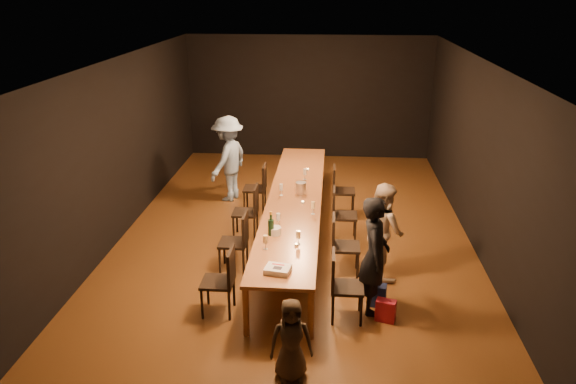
# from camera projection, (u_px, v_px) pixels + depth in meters

# --- Properties ---
(ground) EXTENTS (10.00, 10.00, 0.00)m
(ground) POSITION_uv_depth(u_px,v_px,m) (295.00, 238.00, 9.71)
(ground) COLOR #492612
(ground) RESTS_ON ground
(room_shell) EXTENTS (6.04, 10.04, 3.02)m
(room_shell) POSITION_uv_depth(u_px,v_px,m) (295.00, 120.00, 8.98)
(room_shell) COLOR black
(room_shell) RESTS_ON ground
(table) EXTENTS (0.90, 6.00, 0.75)m
(table) POSITION_uv_depth(u_px,v_px,m) (295.00, 200.00, 9.46)
(table) COLOR brown
(table) RESTS_ON ground
(chair_right_0) EXTENTS (0.42, 0.42, 0.93)m
(chair_right_0) POSITION_uv_depth(u_px,v_px,m) (347.00, 286.00, 7.24)
(chair_right_0) COLOR black
(chair_right_0) RESTS_ON ground
(chair_right_1) EXTENTS (0.42, 0.42, 0.93)m
(chair_right_1) POSITION_uv_depth(u_px,v_px,m) (346.00, 246.00, 8.36)
(chair_right_1) COLOR black
(chair_right_1) RESTS_ON ground
(chair_right_2) EXTENTS (0.42, 0.42, 0.93)m
(chair_right_2) POSITION_uv_depth(u_px,v_px,m) (345.00, 215.00, 9.48)
(chair_right_2) COLOR black
(chair_right_2) RESTS_ON ground
(chair_right_3) EXTENTS (0.42, 0.42, 0.93)m
(chair_right_3) POSITION_uv_depth(u_px,v_px,m) (344.00, 190.00, 10.60)
(chair_right_3) COLOR black
(chair_right_3) RESTS_ON ground
(chair_left_0) EXTENTS (0.42, 0.42, 0.93)m
(chair_left_0) POSITION_uv_depth(u_px,v_px,m) (217.00, 281.00, 7.37)
(chair_left_0) COLOR black
(chair_left_0) RESTS_ON ground
(chair_left_1) EXTENTS (0.42, 0.42, 0.93)m
(chair_left_1) POSITION_uv_depth(u_px,v_px,m) (233.00, 242.00, 8.49)
(chair_left_1) COLOR black
(chair_left_1) RESTS_ON ground
(chair_left_2) EXTENTS (0.42, 0.42, 0.93)m
(chair_left_2) POSITION_uv_depth(u_px,v_px,m) (245.00, 212.00, 9.61)
(chair_left_2) COLOR black
(chair_left_2) RESTS_ON ground
(chair_left_3) EXTENTS (0.42, 0.42, 0.93)m
(chair_left_3) POSITION_uv_depth(u_px,v_px,m) (255.00, 188.00, 10.73)
(chair_left_3) COLOR black
(chair_left_3) RESTS_ON ground
(woman_birthday) EXTENTS (0.41, 0.60, 1.62)m
(woman_birthday) POSITION_uv_depth(u_px,v_px,m) (374.00, 255.00, 7.32)
(woman_birthday) COLOR black
(woman_birthday) RESTS_ON ground
(woman_tan) EXTENTS (0.80, 0.87, 1.45)m
(woman_tan) POSITION_uv_depth(u_px,v_px,m) (383.00, 230.00, 8.26)
(woman_tan) COLOR beige
(woman_tan) RESTS_ON ground
(man_blue) EXTENTS (0.99, 1.26, 1.72)m
(man_blue) POSITION_uv_depth(u_px,v_px,m) (228.00, 159.00, 11.18)
(man_blue) COLOR #7C99BF
(man_blue) RESTS_ON ground
(child) EXTENTS (0.52, 0.39, 0.97)m
(child) POSITION_uv_depth(u_px,v_px,m) (291.00, 340.00, 6.11)
(child) COLOR #3C2F21
(child) RESTS_ON ground
(gift_bag_red) EXTENTS (0.28, 0.20, 0.30)m
(gift_bag_red) POSITION_uv_depth(u_px,v_px,m) (386.00, 311.00, 7.28)
(gift_bag_red) COLOR red
(gift_bag_red) RESTS_ON ground
(gift_bag_blue) EXTENTS (0.28, 0.21, 0.31)m
(gift_bag_blue) POSITION_uv_depth(u_px,v_px,m) (377.00, 295.00, 7.64)
(gift_bag_blue) COLOR #243C9C
(gift_bag_blue) RESTS_ON ground
(birthday_cake) EXTENTS (0.35, 0.30, 0.07)m
(birthday_cake) POSITION_uv_depth(u_px,v_px,m) (278.00, 269.00, 7.00)
(birthday_cake) COLOR white
(birthday_cake) RESTS_ON table
(plate_stack) EXTENTS (0.19, 0.19, 0.11)m
(plate_stack) POSITION_uv_depth(u_px,v_px,m) (275.00, 231.00, 8.06)
(plate_stack) COLOR silver
(plate_stack) RESTS_ON table
(champagne_bottle) EXTENTS (0.11, 0.11, 0.37)m
(champagne_bottle) POSITION_uv_depth(u_px,v_px,m) (271.00, 223.00, 7.98)
(champagne_bottle) COLOR black
(champagne_bottle) RESTS_ON table
(ice_bucket) EXTENTS (0.20, 0.20, 0.20)m
(ice_bucket) POSITION_uv_depth(u_px,v_px,m) (301.00, 188.00, 9.60)
(ice_bucket) COLOR silver
(ice_bucket) RESTS_ON table
(wineglass_0) EXTENTS (0.06, 0.06, 0.21)m
(wineglass_0) POSITION_uv_depth(u_px,v_px,m) (265.00, 242.00, 7.58)
(wineglass_0) COLOR beige
(wineglass_0) RESTS_ON table
(wineglass_1) EXTENTS (0.06, 0.06, 0.21)m
(wineglass_1) POSITION_uv_depth(u_px,v_px,m) (298.00, 238.00, 7.72)
(wineglass_1) COLOR beige
(wineglass_1) RESTS_ON table
(wineglass_2) EXTENTS (0.06, 0.06, 0.21)m
(wineglass_2) POSITION_uv_depth(u_px,v_px,m) (278.00, 220.00, 8.30)
(wineglass_2) COLOR silver
(wineglass_2) RESTS_ON table
(wineglass_3) EXTENTS (0.06, 0.06, 0.21)m
(wineglass_3) POSITION_uv_depth(u_px,v_px,m) (313.00, 208.00, 8.74)
(wineglass_3) COLOR beige
(wineglass_3) RESTS_ON table
(wineglass_4) EXTENTS (0.06, 0.06, 0.21)m
(wineglass_4) POSITION_uv_depth(u_px,v_px,m) (281.00, 190.00, 9.51)
(wineglass_4) COLOR silver
(wineglass_4) RESTS_ON table
(wineglass_5) EXTENTS (0.06, 0.06, 0.21)m
(wineglass_5) POSITION_uv_depth(u_px,v_px,m) (305.00, 174.00, 10.29)
(wineglass_5) COLOR silver
(wineglass_5) RESTS_ON table
(tealight_near) EXTENTS (0.05, 0.05, 0.03)m
(tealight_near) POSITION_uv_depth(u_px,v_px,m) (296.00, 245.00, 7.70)
(tealight_near) COLOR #B2B7B2
(tealight_near) RESTS_ON table
(tealight_mid) EXTENTS (0.05, 0.05, 0.03)m
(tealight_mid) POSITION_uv_depth(u_px,v_px,m) (303.00, 202.00, 9.21)
(tealight_mid) COLOR #B2B7B2
(tealight_mid) RESTS_ON table
(tealight_far) EXTENTS (0.05, 0.05, 0.03)m
(tealight_far) POSITION_uv_depth(u_px,v_px,m) (308.00, 170.00, 10.83)
(tealight_far) COLOR #B2B7B2
(tealight_far) RESTS_ON table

